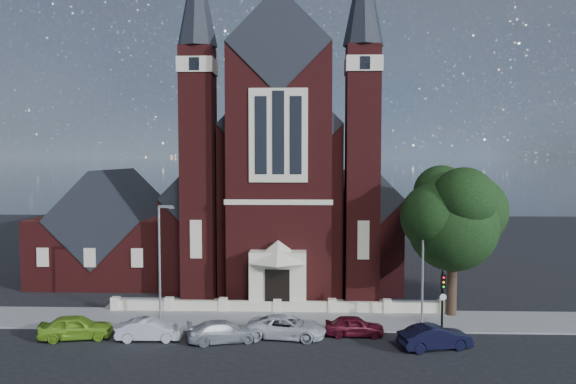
% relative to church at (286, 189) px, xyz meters
% --- Properties ---
extents(ground, '(120.00, 120.00, 0.00)m').
position_rel_church_xyz_m(ground, '(0.00, -7.94, -8.19)').
color(ground, black).
rests_on(ground, ground).
extents(pavement_strip, '(60.00, 5.00, 0.12)m').
position_rel_church_xyz_m(pavement_strip, '(0.00, -18.44, -8.19)').
color(pavement_strip, gray).
rests_on(pavement_strip, ground).
extents(forecourt_paving, '(26.00, 3.00, 0.14)m').
position_rel_church_xyz_m(forecourt_paving, '(0.00, -14.44, -8.19)').
color(forecourt_paving, gray).
rests_on(forecourt_paving, ground).
extents(forecourt_wall, '(24.00, 0.40, 0.90)m').
position_rel_church_xyz_m(forecourt_wall, '(0.00, -16.44, -8.19)').
color(forecourt_wall, beige).
rests_on(forecourt_wall, ground).
extents(church, '(20.01, 34.90, 29.20)m').
position_rel_church_xyz_m(church, '(0.00, 0.00, 0.00)').
color(church, '#481313').
rests_on(church, ground).
extents(parish_hall, '(12.00, 12.20, 10.24)m').
position_rel_church_xyz_m(parish_hall, '(-16.00, -4.94, -4.17)').
color(parish_hall, '#481313').
rests_on(parish_hall, ground).
extents(street_tree, '(6.40, 6.60, 10.70)m').
position_rel_church_xyz_m(street_tree, '(12.60, -17.23, -1.23)').
color(street_tree, black).
rests_on(street_tree, ground).
extents(street_lamp_left, '(1.16, 0.22, 8.09)m').
position_rel_church_xyz_m(street_lamp_left, '(-7.91, -18.94, -3.59)').
color(street_lamp_left, gray).
rests_on(street_lamp_left, ground).
extents(street_lamp_right, '(1.16, 0.22, 8.09)m').
position_rel_church_xyz_m(street_lamp_right, '(10.09, -18.94, -3.59)').
color(street_lamp_right, gray).
rests_on(street_lamp_right, ground).
extents(traffic_signal, '(0.28, 0.42, 4.00)m').
position_rel_church_xyz_m(traffic_signal, '(11.00, -20.52, -5.60)').
color(traffic_signal, black).
rests_on(traffic_signal, ground).
extents(car_lime_van, '(4.71, 2.67, 1.51)m').
position_rel_church_xyz_m(car_lime_van, '(-12.28, -22.84, -7.43)').
color(car_lime_van, '#6EA420').
rests_on(car_lime_van, ground).
extents(car_silver_a, '(4.08, 1.62, 1.32)m').
position_rel_church_xyz_m(car_silver_a, '(-7.62, -22.93, -7.52)').
color(car_silver_a, silver).
rests_on(car_silver_a, ground).
extents(car_silver_b, '(4.75, 2.87, 1.29)m').
position_rel_church_xyz_m(car_silver_b, '(-2.96, -23.06, -7.54)').
color(car_silver_b, '#9C9FA4').
rests_on(car_silver_b, ground).
extents(car_white_suv, '(5.25, 3.01, 1.38)m').
position_rel_church_xyz_m(car_white_suv, '(0.90, -22.14, -7.50)').
color(car_white_suv, silver).
rests_on(car_white_suv, ground).
extents(car_dark_red, '(3.78, 1.54, 1.28)m').
position_rel_church_xyz_m(car_dark_red, '(5.19, -21.62, -7.54)').
color(car_dark_red, '#4E0D1A').
rests_on(car_dark_red, ground).
extents(car_navy, '(4.56, 2.56, 1.42)m').
position_rel_church_xyz_m(car_navy, '(9.77, -23.92, -7.47)').
color(car_navy, black).
rests_on(car_navy, ground).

